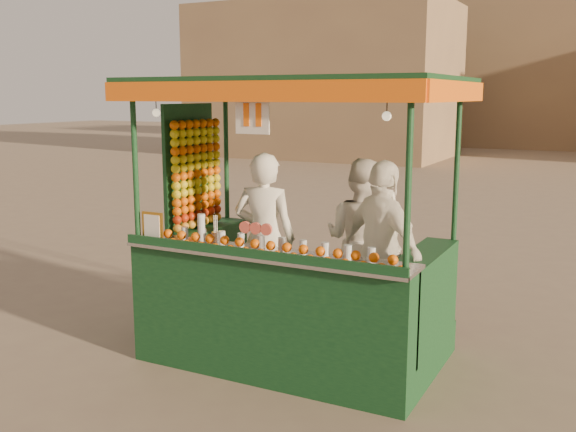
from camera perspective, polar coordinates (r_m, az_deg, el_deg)
The scene contains 7 objects.
ground at distance 6.10m, azimuth 3.52°, elevation -13.25°, with size 90.00×90.00×0.00m, color #776455.
building_left at distance 27.52m, azimuth 3.19°, elevation 11.53°, with size 10.00×6.00×6.00m, color #8E7351.
building_center at distance 35.39m, azimuth 20.76°, elevation 11.44°, with size 14.00×7.00×7.00m, color #8E7351.
juice_cart at distance 6.11m, azimuth -0.25°, elevation -4.86°, with size 2.86×1.85×2.59m.
vendor_left at distance 6.24m, azimuth -2.04°, elevation -1.92°, with size 0.66×0.50×1.62m.
vendor_middle at distance 6.38m, azimuth 6.34°, elevation -2.02°, with size 0.82×0.67×1.56m.
vendor_right at distance 5.85m, azimuth 8.16°, elevation -3.00°, with size 1.00×0.80×1.60m.
Camera 1 is at (2.22, -5.13, 2.44)m, focal length 41.14 mm.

